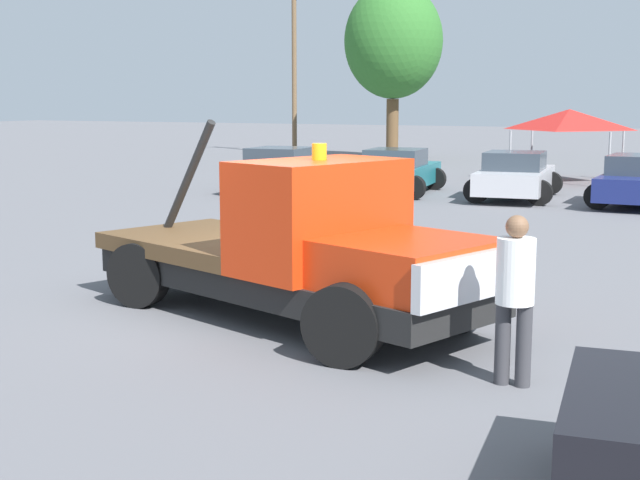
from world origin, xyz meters
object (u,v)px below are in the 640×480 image
at_px(canopy_tent_red, 569,120).
at_px(utility_pole, 294,61).
at_px(tow_truck, 304,252).
at_px(person_near_truck, 515,288).
at_px(parked_car_teal, 397,172).
at_px(parked_car_charcoal, 283,170).
at_px(parked_car_silver, 515,176).
at_px(tree_left, 393,42).

distance_m(canopy_tent_red, utility_pole, 18.07).
relative_size(tow_truck, person_near_truck, 3.63).
xyz_separation_m(person_near_truck, parked_car_teal, (-7.49, 16.28, -0.33)).
height_order(parked_car_charcoal, canopy_tent_red, canopy_tent_red).
relative_size(tow_truck, parked_car_silver, 1.39).
bearing_deg(utility_pole, tow_truck, -62.23).
distance_m(person_near_truck, utility_pole, 37.06).
relative_size(parked_car_charcoal, utility_pole, 0.50).
bearing_deg(canopy_tent_red, tree_left, 140.54).
height_order(parked_car_teal, canopy_tent_red, canopy_tent_red).
relative_size(tow_truck, parked_car_teal, 1.36).
bearing_deg(canopy_tent_red, parked_car_silver, -93.17).
relative_size(parked_car_charcoal, tree_left, 0.55).
relative_size(person_near_truck, parked_car_charcoal, 0.39).
relative_size(parked_car_charcoal, canopy_tent_red, 1.36).
bearing_deg(person_near_truck, parked_car_teal, -156.78).
distance_m(tow_truck, utility_pole, 34.49).
xyz_separation_m(canopy_tent_red, tree_left, (-9.37, 7.71, 3.24)).
height_order(person_near_truck, parked_car_charcoal, person_near_truck).
bearing_deg(parked_car_teal, tree_left, 14.92).
height_order(parked_car_teal, parked_car_silver, same).
xyz_separation_m(parked_car_teal, utility_pole, (-11.45, 15.37, 4.03)).
distance_m(parked_car_charcoal, parked_car_teal, 3.51).
bearing_deg(tree_left, utility_pole, 164.96).
height_order(tow_truck, person_near_truck, tow_truck).
bearing_deg(utility_pole, parked_car_teal, -53.30).
xyz_separation_m(parked_car_charcoal, tree_left, (-2.13, 14.58, 4.70)).
xyz_separation_m(tree_left, utility_pole, (-5.90, 1.59, -0.67)).
bearing_deg(tree_left, parked_car_silver, -56.47).
height_order(person_near_truck, canopy_tent_red, canopy_tent_red).
height_order(parked_car_charcoal, utility_pole, utility_pole).
height_order(parked_car_charcoal, parked_car_teal, same).
bearing_deg(person_near_truck, parked_car_charcoal, -146.30).
bearing_deg(parked_car_charcoal, canopy_tent_red, -50.92).
distance_m(tow_truck, parked_car_teal, 15.64).
bearing_deg(parked_car_charcoal, person_near_truck, -149.25).
relative_size(parked_car_teal, tree_left, 0.56).
height_order(person_near_truck, utility_pole, utility_pole).
bearing_deg(tow_truck, person_near_truck, -4.54).
bearing_deg(tree_left, parked_car_charcoal, -81.69).
distance_m(parked_car_teal, tree_left, 15.58).
xyz_separation_m(parked_car_teal, canopy_tent_red, (3.82, 6.07, 1.45)).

